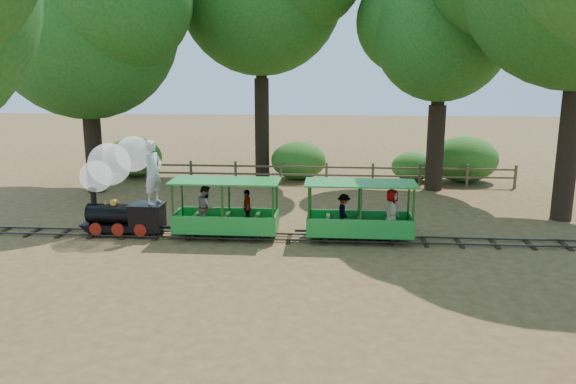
# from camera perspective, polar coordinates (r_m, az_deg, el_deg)

# --- Properties ---
(ground) EXTENTS (90.00, 90.00, 0.00)m
(ground) POSITION_cam_1_polar(r_m,az_deg,el_deg) (16.86, 0.10, -4.82)
(ground) COLOR olive
(ground) RESTS_ON ground
(track) EXTENTS (22.00, 1.00, 0.10)m
(track) POSITION_cam_1_polar(r_m,az_deg,el_deg) (16.84, 0.10, -4.60)
(track) COLOR #3F3D3A
(track) RESTS_ON ground
(locomotive) EXTENTS (2.77, 1.27, 3.11)m
(locomotive) POSITION_cam_1_polar(r_m,az_deg,el_deg) (17.66, -16.75, 1.32)
(locomotive) COLOR black
(locomotive) RESTS_ON ground
(carriage_front) EXTENTS (3.23, 1.32, 1.68)m
(carriage_front) POSITION_cam_1_polar(r_m,az_deg,el_deg) (16.90, -6.57, -2.17)
(carriage_front) COLOR green
(carriage_front) RESTS_ON track
(carriage_rear) EXTENTS (3.23, 1.32, 1.68)m
(carriage_rear) POSITION_cam_1_polar(r_m,az_deg,el_deg) (16.59, 7.65, -2.49)
(carriage_rear) COLOR green
(carriage_rear) RESTS_ON track
(oak_nw) EXTENTS (9.12, 8.03, 10.29)m
(oak_nw) POSITION_cam_1_polar(r_m,az_deg,el_deg) (24.30, -20.04, 16.50)
(oak_nw) COLOR #2D2116
(oak_nw) RESTS_ON ground
(oak_ne) EXTENTS (6.74, 5.93, 9.04)m
(oak_ne) POSITION_cam_1_polar(r_m,az_deg,el_deg) (24.04, 15.29, 15.86)
(oak_ne) COLOR #2D2116
(oak_ne) RESTS_ON ground
(fence) EXTENTS (18.10, 0.10, 1.00)m
(fence) POSITION_cam_1_polar(r_m,az_deg,el_deg) (24.49, 1.59, 2.06)
(fence) COLOR brown
(fence) RESTS_ON ground
(shrub_west) EXTENTS (2.68, 2.06, 1.86)m
(shrub_west) POSITION_cam_1_polar(r_m,az_deg,el_deg) (27.32, -15.41, 3.45)
(shrub_west) COLOR #2D6B1E
(shrub_west) RESTS_ON ground
(shrub_mid_w) EXTENTS (2.51, 1.93, 1.74)m
(shrub_mid_w) POSITION_cam_1_polar(r_m,az_deg,el_deg) (25.73, 1.06, 3.23)
(shrub_mid_w) COLOR #2D6B1E
(shrub_mid_w) RESTS_ON ground
(shrub_mid_e) EXTENTS (1.90, 1.46, 1.31)m
(shrub_mid_e) POSITION_cam_1_polar(r_m,az_deg,el_deg) (25.97, 12.53, 2.54)
(shrub_mid_e) COLOR #2D6B1E
(shrub_mid_e) RESTS_ON ground
(shrub_east) EXTENTS (2.96, 2.28, 2.05)m
(shrub_east) POSITION_cam_1_polar(r_m,az_deg,el_deg) (26.32, 17.51, 3.20)
(shrub_east) COLOR #2D6B1E
(shrub_east) RESTS_ON ground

